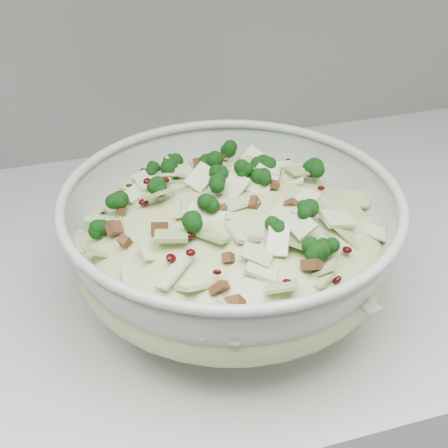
# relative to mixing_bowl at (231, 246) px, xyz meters

# --- Properties ---
(mixing_bowl) EXTENTS (0.35, 0.35, 0.14)m
(mixing_bowl) POSITION_rel_mixing_bowl_xyz_m (0.00, 0.00, 0.00)
(mixing_bowl) COLOR #AABBAB
(mixing_bowl) RESTS_ON counter
(salad) EXTENTS (0.32, 0.32, 0.14)m
(salad) POSITION_rel_mixing_bowl_xyz_m (0.00, 0.00, 0.02)
(salad) COLOR #BAC788
(salad) RESTS_ON mixing_bowl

